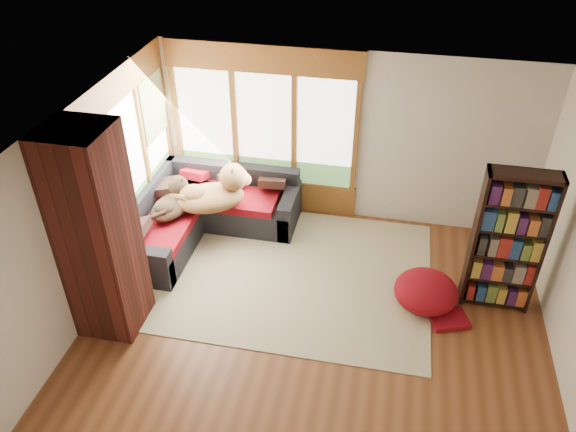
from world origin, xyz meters
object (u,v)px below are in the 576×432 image
at_px(sectional_sofa, 204,211).
at_px(dog_tan, 215,189).
at_px(pouf, 426,290).
at_px(brick_chimney, 97,235).
at_px(area_rug, 289,272).
at_px(bookshelf, 508,243).
at_px(dog_brindle, 172,199).

bearing_deg(sectional_sofa, dog_tan, -29.89).
distance_m(pouf, dog_tan, 3.16).
height_order(brick_chimney, sectional_sofa, brick_chimney).
bearing_deg(area_rug, bookshelf, -0.66).
height_order(bookshelf, pouf, bookshelf).
bearing_deg(sectional_sofa, dog_brindle, -124.02).
distance_m(brick_chimney, dog_tan, 2.07).
bearing_deg(sectional_sofa, area_rug, -26.07).
relative_size(sectional_sofa, bookshelf, 1.15).
relative_size(pouf, dog_tan, 0.68).
xyz_separation_m(brick_chimney, dog_tan, (0.71, 1.89, -0.48)).
xyz_separation_m(area_rug, pouf, (1.80, -0.25, 0.22)).
height_order(brick_chimney, pouf, brick_chimney).
bearing_deg(area_rug, dog_tan, 153.23).
bearing_deg(pouf, dog_tan, 164.20).
bearing_deg(bookshelf, dog_tan, 170.72).
height_order(brick_chimney, dog_brindle, brick_chimney).
bearing_deg(bookshelf, dog_brindle, 175.00).
bearing_deg(brick_chimney, bookshelf, 15.52).
relative_size(bookshelf, dog_tan, 1.64).
xyz_separation_m(bookshelf, dog_brindle, (-4.38, 0.38, -0.22)).
relative_size(area_rug, dog_tan, 3.25).
bearing_deg(pouf, area_rug, 172.14).
relative_size(pouf, dog_brindle, 1.00).
xyz_separation_m(pouf, dog_tan, (-2.98, 0.84, 0.59)).
distance_m(area_rug, bookshelf, 2.81).
bearing_deg(brick_chimney, sectional_sofa, 77.71).
height_order(bookshelf, dog_brindle, bookshelf).
relative_size(brick_chimney, bookshelf, 1.36).
xyz_separation_m(brick_chimney, pouf, (3.69, 1.04, -1.07)).
distance_m(sectional_sofa, bookshelf, 4.22).
bearing_deg(brick_chimney, pouf, 15.76).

